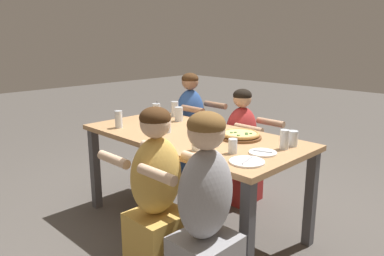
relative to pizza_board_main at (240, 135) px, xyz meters
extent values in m
plane|color=#514C47|center=(-0.36, -0.17, -0.82)|extent=(18.00, 18.00, 0.00)
cube|color=tan|center=(-0.36, -0.17, -0.05)|extent=(1.84, 0.91, 0.04)
cube|color=#4C4C51|center=(-1.22, -0.57, -0.44)|extent=(0.07, 0.07, 0.75)
cube|color=#4C4C51|center=(0.50, -0.57, -0.44)|extent=(0.07, 0.07, 0.75)
cube|color=#4C4C51|center=(-1.22, 0.23, -0.44)|extent=(0.07, 0.07, 0.75)
cube|color=#4C4C51|center=(0.50, 0.23, -0.44)|extent=(0.07, 0.07, 0.75)
cylinder|color=brown|center=(0.00, 0.00, -0.02)|extent=(0.32, 0.32, 0.02)
torus|color=tan|center=(0.00, 0.00, 0.01)|extent=(0.30, 0.30, 0.03)
cylinder|color=#E5C675|center=(0.00, 0.00, 0.00)|extent=(0.26, 0.26, 0.02)
cylinder|color=#4C7A3D|center=(-0.05, -0.05, 0.02)|extent=(0.02, 0.02, 0.01)
cylinder|color=#4C7A3D|center=(-0.03, -0.02, 0.02)|extent=(0.02, 0.02, 0.01)
cylinder|color=#4C7A3D|center=(0.04, 0.02, 0.02)|extent=(0.02, 0.02, 0.01)
cylinder|color=#4C7A3D|center=(0.04, -0.08, 0.02)|extent=(0.02, 0.02, 0.01)
cylinder|color=#4C7A3D|center=(0.07, -0.01, 0.02)|extent=(0.02, 0.02, 0.01)
cylinder|color=#4C7A3D|center=(0.07, 0.03, 0.02)|extent=(0.02, 0.02, 0.01)
cylinder|color=white|center=(0.38, -0.43, -0.02)|extent=(0.22, 0.22, 0.01)
cube|color=#B7B7BC|center=(0.38, -0.43, -0.01)|extent=(0.05, 0.15, 0.01)
cylinder|color=white|center=(-0.28, -0.10, -0.02)|extent=(0.20, 0.20, 0.01)
cube|color=#B7B7BC|center=(-0.28, -0.10, -0.01)|extent=(0.06, 0.14, 0.01)
cylinder|color=white|center=(0.34, -0.20, -0.02)|extent=(0.19, 0.19, 0.01)
cube|color=#B7B7BC|center=(0.34, -0.20, -0.01)|extent=(0.13, 0.06, 0.01)
cylinder|color=silver|center=(-1.19, 0.15, 0.03)|extent=(0.08, 0.08, 0.10)
cylinder|color=#1EA8DB|center=(-1.19, 0.15, 0.01)|extent=(0.07, 0.07, 0.08)
cylinder|color=black|center=(-1.17, 0.15, 0.04)|extent=(0.00, 0.02, 0.13)
cylinder|color=silver|center=(0.39, 0.10, 0.03)|extent=(0.07, 0.07, 0.11)
cylinder|color=silver|center=(0.19, -0.34, 0.02)|extent=(0.06, 0.06, 0.10)
cylinder|color=black|center=(0.19, -0.34, 0.00)|extent=(0.05, 0.05, 0.06)
cylinder|color=silver|center=(-0.78, 0.08, 0.04)|extent=(0.08, 0.08, 0.13)
cylinder|color=silver|center=(-0.78, 0.08, 0.03)|extent=(0.07, 0.07, 0.10)
cylinder|color=silver|center=(-0.96, 0.20, 0.05)|extent=(0.07, 0.07, 0.15)
cylinder|color=black|center=(-0.96, 0.20, 0.01)|extent=(0.06, 0.06, 0.08)
cylinder|color=silver|center=(-0.96, -0.46, 0.05)|extent=(0.06, 0.06, 0.15)
cylinder|color=silver|center=(0.39, -0.01, 0.04)|extent=(0.06, 0.06, 0.14)
cylinder|color=silver|center=(0.39, -0.01, 0.01)|extent=(0.06, 0.06, 0.08)
cylinder|color=silver|center=(-0.54, -0.28, 0.05)|extent=(0.07, 0.07, 0.15)
cylinder|color=silver|center=(-0.54, -0.28, 0.02)|extent=(0.06, 0.06, 0.09)
cylinder|color=silver|center=(0.00, -0.30, 0.04)|extent=(0.07, 0.07, 0.14)
cylinder|color=silver|center=(-0.03, -0.47, 0.04)|extent=(0.06, 0.06, 0.13)
cylinder|color=black|center=(-0.03, -0.47, 0.01)|extent=(0.05, 0.05, 0.07)
ellipsoid|color=#99999E|center=(0.42, -0.85, -0.09)|extent=(0.24, 0.36, 0.52)
sphere|color=beige|center=(0.42, -0.85, 0.26)|extent=(0.20, 0.20, 0.20)
ellipsoid|color=brown|center=(0.42, -0.85, 0.30)|extent=(0.21, 0.21, 0.14)
cylinder|color=beige|center=(0.21, -1.02, 0.01)|extent=(0.28, 0.06, 0.06)
cylinder|color=beige|center=(0.21, -0.68, 0.01)|extent=(0.28, 0.06, 0.06)
cube|color=#2D5193|center=(-1.06, 0.51, -0.58)|extent=(0.32, 0.34, 0.47)
ellipsoid|color=#2D5193|center=(-1.06, 0.51, -0.08)|extent=(0.24, 0.36, 0.55)
sphere|color=#9E7051|center=(-1.06, 0.51, 0.28)|extent=(0.17, 0.17, 0.17)
ellipsoid|color=#422814|center=(-1.06, 0.51, 0.31)|extent=(0.18, 0.18, 0.12)
cylinder|color=#9E7051|center=(-0.85, 0.68, 0.04)|extent=(0.28, 0.06, 0.06)
cylinder|color=#9E7051|center=(-0.85, 0.33, 0.04)|extent=(0.28, 0.06, 0.06)
cube|color=#B22D2D|center=(-0.37, 0.51, -0.58)|extent=(0.32, 0.34, 0.47)
ellipsoid|color=#B22D2D|center=(-0.37, 0.51, -0.12)|extent=(0.24, 0.36, 0.45)
sphere|color=tan|center=(-0.37, 0.51, 0.18)|extent=(0.17, 0.17, 0.17)
ellipsoid|color=black|center=(-0.37, 0.51, 0.21)|extent=(0.17, 0.17, 0.12)
cylinder|color=tan|center=(-0.17, 0.68, -0.04)|extent=(0.28, 0.06, 0.06)
cylinder|color=tan|center=(-0.17, 0.33, -0.04)|extent=(0.28, 0.06, 0.06)
cube|color=gold|center=(0.00, -0.85, -0.58)|extent=(0.32, 0.34, 0.47)
ellipsoid|color=gold|center=(0.00, -0.85, -0.10)|extent=(0.24, 0.36, 0.50)
sphere|color=beige|center=(0.00, -0.85, 0.24)|extent=(0.19, 0.19, 0.19)
ellipsoid|color=#422814|center=(0.00, -0.85, 0.27)|extent=(0.19, 0.19, 0.13)
cylinder|color=beige|center=(-0.20, -1.02, 0.00)|extent=(0.28, 0.06, 0.06)
cylinder|color=beige|center=(-0.20, -0.68, 0.00)|extent=(0.28, 0.06, 0.06)
camera|label=1|loc=(1.70, -2.24, 0.74)|focal=35.00mm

